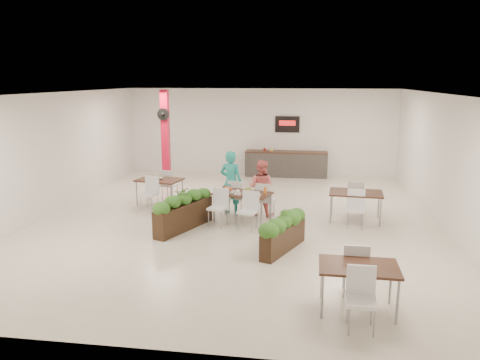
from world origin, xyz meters
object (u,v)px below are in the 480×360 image
service_counter (286,163)px  side_table_b (356,196)px  side_table_a (160,183)px  red_column (165,136)px  planter_left (184,208)px  planter_right (283,229)px  diner_woman (261,188)px  diner_man (231,182)px  side_table_c (358,273)px  main_table (242,197)px

service_counter → side_table_b: (2.01, -5.29, 0.15)m
side_table_a → red_column: bearing=114.2°
planter_left → planter_right: bearing=-24.3°
diner_woman → service_counter: bearing=-79.0°
planter_right → side_table_b: bearing=54.9°
side_table_b → planter_right: bearing=-120.5°
planter_left → side_table_b: size_ratio=1.15×
side_table_a → side_table_b: same height
service_counter → diner_man: service_counter is taller
planter_left → side_table_a: 2.46m
side_table_b → side_table_c: (-0.42, -4.86, -0.01)m
service_counter → side_table_a: size_ratio=1.80×
main_table → side_table_c: (2.43, -4.38, -0.01)m
side_table_b → planter_left: bearing=-157.8°
planter_left → diner_woman: bearing=41.3°
diner_woman → planter_left: bearing=57.0°
planter_left → side_table_a: bearing=121.2°
service_counter → side_table_c: 10.28m
service_counter → side_table_c: bearing=-81.1°
service_counter → diner_woman: service_counter is taller
red_column → side_table_b: (6.01, -3.43, -1.00)m
service_counter → side_table_b: size_ratio=1.82×
red_column → side_table_a: size_ratio=1.91×
side_table_c → diner_woman: bearing=112.9°
planter_left → side_table_b: bearing=17.7°
side_table_b → side_table_c: size_ratio=1.01×
diner_woman → side_table_a: diner_woman is taller
red_column → diner_man: red_column is taller
planter_left → side_table_c: bearing=-43.6°
service_counter → planter_left: size_ratio=1.58×
main_table → side_table_c: same height
service_counter → side_table_c: size_ratio=1.84×
red_column → service_counter: red_column is taller
service_counter → main_table: size_ratio=1.59×
diner_woman → side_table_a: 3.04m
planter_right → side_table_a: bearing=139.2°
red_column → diner_woman: red_column is taller
diner_man → planter_right: 3.04m
main_table → diner_woman: (0.41, 0.65, 0.10)m
red_column → planter_right: (4.31, -5.85, -1.16)m
red_column → main_table: 5.13m
service_counter → main_table: service_counter is taller
red_column → side_table_a: red_column is taller
service_counter → side_table_c: (1.59, -10.15, 0.13)m
planter_left → side_table_c: 5.14m
planter_right → side_table_a: side_table_a is taller
service_counter → planter_right: bearing=-87.7°
planter_left → side_table_a: (-1.27, 2.10, 0.11)m
red_column → planter_left: (1.88, -4.75, -1.12)m
diner_woman → planter_left: size_ratio=0.78×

